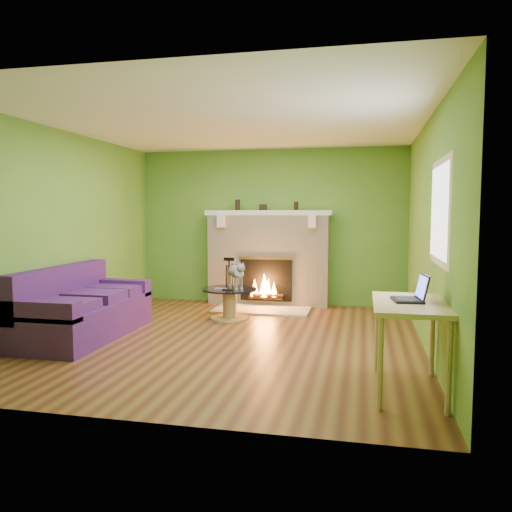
{
  "coord_description": "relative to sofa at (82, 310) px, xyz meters",
  "views": [
    {
      "loc": [
        1.55,
        -5.81,
        1.55
      ],
      "look_at": [
        0.21,
        0.4,
        0.99
      ],
      "focal_mm": 35.0,
      "sensor_mm": 36.0,
      "label": 1
    }
  ],
  "objects": [
    {
      "name": "fireplace",
      "position": [
        1.86,
        2.61,
        0.43
      ],
      "size": [
        2.1,
        0.46,
        1.58
      ],
      "color": "beige",
      "rests_on": "floor"
    },
    {
      "name": "wall_right",
      "position": [
        4.11,
        0.3,
        0.96
      ],
      "size": [
        0.0,
        5.0,
        5.0
      ],
      "primitive_type": "plane",
      "rotation": [
        1.57,
        0.0,
        -1.57
      ],
      "color": "#498A2D",
      "rests_on": "floor"
    },
    {
      "name": "hearth",
      "position": [
        1.86,
        2.1,
        -0.32
      ],
      "size": [
        1.5,
        0.75,
        0.03
      ],
      "primitive_type": "cube",
      "color": "beige",
      "rests_on": "floor"
    },
    {
      "name": "desk",
      "position": [
        3.81,
        -1.12,
        0.35
      ],
      "size": [
        0.61,
        1.06,
        0.78
      ],
      "color": "tan",
      "rests_on": "floor"
    },
    {
      "name": "window_frame",
      "position": [
        4.1,
        -0.6,
        1.21
      ],
      "size": [
        0.0,
        1.2,
        1.2
      ],
      "primitive_type": "plane",
      "rotation": [
        1.57,
        0.0,
        -1.57
      ],
      "color": "silver",
      "rests_on": "wall_right"
    },
    {
      "name": "mantel_vase_left",
      "position": [
        1.34,
        2.62,
        1.33
      ],
      "size": [
        0.08,
        0.08,
        0.18
      ],
      "primitive_type": "cylinder",
      "color": "black",
      "rests_on": "mantel"
    },
    {
      "name": "ceiling",
      "position": [
        1.86,
        0.3,
        2.26
      ],
      "size": [
        5.0,
        5.0,
        0.0
      ],
      "primitive_type": "plane",
      "rotation": [
        3.14,
        0.0,
        0.0
      ],
      "color": "white",
      "rests_on": "wall_back"
    },
    {
      "name": "sofa",
      "position": [
        0.0,
        0.0,
        0.0
      ],
      "size": [
        0.89,
        1.95,
        0.87
      ],
      "color": "#3B185B",
      "rests_on": "floor"
    },
    {
      "name": "floor",
      "position": [
        1.86,
        0.3,
        -0.34
      ],
      "size": [
        5.0,
        5.0,
        0.0
      ],
      "primitive_type": "plane",
      "color": "#532917",
      "rests_on": "ground"
    },
    {
      "name": "cat",
      "position": [
        1.6,
        1.44,
        0.31
      ],
      "size": [
        0.53,
        0.66,
        0.39
      ],
      "primitive_type": null,
      "rotation": [
        0.0,
        0.0,
        0.55
      ],
      "color": "#5E5E63",
      "rests_on": "coffee_table"
    },
    {
      "name": "mantel",
      "position": [
        1.86,
        2.59,
        1.2
      ],
      "size": [
        2.1,
        0.28,
        0.08
      ],
      "primitive_type": "cube",
      "color": "white",
      "rests_on": "fireplace"
    },
    {
      "name": "mantel_box",
      "position": [
        1.77,
        2.62,
        1.29
      ],
      "size": [
        0.12,
        0.08,
        0.1
      ],
      "primitive_type": "cube",
      "color": "black",
      "rests_on": "mantel"
    },
    {
      "name": "remote_black",
      "position": [
        1.54,
        1.21,
        0.12
      ],
      "size": [
        0.16,
        0.07,
        0.02
      ],
      "primitive_type": "cube",
      "rotation": [
        0.0,
        0.0,
        -0.15
      ],
      "color": "black",
      "rests_on": "coffee_table"
    },
    {
      "name": "fire_tools",
      "position": [
        1.28,
        2.25,
        0.09
      ],
      "size": [
        0.21,
        0.21,
        0.79
      ],
      "primitive_type": null,
      "color": "black",
      "rests_on": "hearth"
    },
    {
      "name": "remote_silver",
      "position": [
        1.42,
        1.27,
        0.12
      ],
      "size": [
        0.17,
        0.07,
        0.02
      ],
      "primitive_type": "cube",
      "rotation": [
        0.0,
        0.0,
        -0.12
      ],
      "color": "gray",
      "rests_on": "coffee_table"
    },
    {
      "name": "wall_back",
      "position": [
        1.86,
        2.8,
        0.96
      ],
      "size": [
        5.0,
        0.0,
        5.0
      ],
      "primitive_type": "plane",
      "rotation": [
        1.57,
        0.0,
        0.0
      ],
      "color": "#498A2D",
      "rests_on": "floor"
    },
    {
      "name": "laptop",
      "position": [
        3.79,
        -1.07,
        0.56
      ],
      "size": [
        0.31,
        0.35,
        0.24
      ],
      "primitive_type": null,
      "rotation": [
        0.0,
        0.0,
        0.12
      ],
      "color": "black",
      "rests_on": "desk"
    },
    {
      "name": "wall_front",
      "position": [
        1.86,
        -2.2,
        0.96
      ],
      "size": [
        5.0,
        0.0,
        5.0
      ],
      "primitive_type": "plane",
      "rotation": [
        -1.57,
        0.0,
        0.0
      ],
      "color": "#498A2D",
      "rests_on": "floor"
    },
    {
      "name": "wall_left",
      "position": [
        -0.39,
        0.3,
        0.96
      ],
      "size": [
        0.0,
        5.0,
        5.0
      ],
      "primitive_type": "plane",
      "rotation": [
        1.57,
        0.0,
        1.57
      ],
      "color": "#498A2D",
      "rests_on": "floor"
    },
    {
      "name": "window_pane",
      "position": [
        4.09,
        -0.6,
        1.21
      ],
      "size": [
        0.0,
        1.06,
        1.06
      ],
      "primitive_type": "plane",
      "rotation": [
        1.57,
        0.0,
        -1.57
      ],
      "color": "white",
      "rests_on": "wall_right"
    },
    {
      "name": "coffee_table",
      "position": [
        1.52,
        1.39,
        -0.08
      ],
      "size": [
        0.8,
        0.8,
        0.45
      ],
      "color": "tan",
      "rests_on": "floor"
    },
    {
      "name": "mantel_vase_right",
      "position": [
        2.32,
        2.62,
        1.31
      ],
      "size": [
        0.07,
        0.07,
        0.14
      ],
      "primitive_type": "cylinder",
      "color": "black",
      "rests_on": "mantel"
    }
  ]
}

